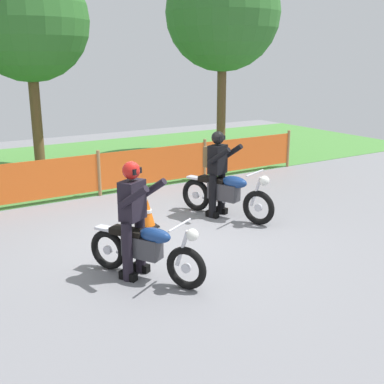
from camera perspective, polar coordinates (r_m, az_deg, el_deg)
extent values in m
cube|color=gray|center=(8.43, -2.67, -5.66)|extent=(24.00, 24.00, 0.02)
cube|color=#4C8C3D|center=(14.53, -15.99, 2.95)|extent=(24.00, 7.17, 0.01)
cylinder|color=#997547|center=(11.09, -10.93, 2.20)|extent=(0.08, 0.08, 1.05)
cylinder|color=#997547|center=(12.37, 1.52, 3.87)|extent=(0.08, 0.08, 1.05)
cylinder|color=#997547|center=(14.12, 11.29, 5.05)|extent=(0.08, 0.08, 1.05)
cube|color=orange|center=(10.68, -18.10, 1.29)|extent=(2.78, 0.02, 0.85)
cube|color=orange|center=(11.66, -4.37, 3.19)|extent=(2.78, 0.02, 0.85)
cube|color=orange|center=(13.20, 6.73, 4.60)|extent=(2.78, 0.02, 0.85)
cylinder|color=brown|center=(13.80, -17.91, 8.19)|extent=(0.28, 0.28, 2.87)
sphere|color=#33702D|center=(13.73, -18.83, 18.69)|extent=(3.13, 3.13, 3.13)
cylinder|color=brown|center=(15.32, 3.49, 10.06)|extent=(0.28, 0.28, 3.12)
sphere|color=#33702D|center=(15.30, 3.67, 20.41)|extent=(3.43, 3.43, 3.43)
torus|color=black|center=(6.60, -0.69, -8.98)|extent=(0.39, 0.58, 0.61)
cylinder|color=silver|center=(6.60, -0.69, -8.98)|extent=(0.12, 0.14, 0.13)
torus|color=black|center=(7.29, -9.92, -6.75)|extent=(0.39, 0.58, 0.61)
cylinder|color=silver|center=(7.29, -9.92, -6.75)|extent=(0.12, 0.14, 0.13)
cube|color=#38383D|center=(6.88, -5.92, -6.44)|extent=(0.48, 0.61, 0.30)
ellipsoid|color=navy|center=(6.69, -4.41, -5.14)|extent=(0.44, 0.54, 0.21)
cube|color=black|center=(6.94, -7.58, -4.68)|extent=(0.44, 0.57, 0.10)
cube|color=silver|center=(7.17, -10.05, -4.29)|extent=(0.30, 0.37, 0.04)
cylinder|color=silver|center=(6.51, -1.14, -6.67)|extent=(0.15, 0.22, 0.54)
sphere|color=white|center=(6.36, 0.04, -5.10)|extent=(0.23, 0.23, 0.17)
cylinder|color=silver|center=(6.41, -1.45, -3.93)|extent=(0.51, 0.31, 0.03)
cylinder|color=silver|center=(7.22, -7.15, -7.37)|extent=(0.31, 0.49, 0.07)
torus|color=black|center=(9.12, 7.86, -1.85)|extent=(0.35, 0.66, 0.66)
cylinder|color=silver|center=(9.12, 7.86, -1.85)|extent=(0.11, 0.16, 0.15)
torus|color=black|center=(9.86, 0.46, -0.36)|extent=(0.35, 0.66, 0.66)
cylinder|color=silver|center=(9.86, 0.46, -0.36)|extent=(0.11, 0.16, 0.15)
cube|color=#38383D|center=(9.45, 3.77, 0.06)|extent=(0.46, 0.67, 0.33)
ellipsoid|color=navy|center=(9.27, 5.03, 1.18)|extent=(0.43, 0.59, 0.23)
cube|color=black|center=(9.53, 2.48, 1.45)|extent=(0.43, 0.62, 0.10)
cube|color=silver|center=(9.77, 0.47, 1.69)|extent=(0.29, 0.41, 0.04)
cylinder|color=silver|center=(9.07, 7.58, 0.03)|extent=(0.14, 0.25, 0.59)
sphere|color=white|center=(8.93, 8.57, 1.33)|extent=(0.24, 0.24, 0.19)
cylinder|color=silver|center=(9.00, 7.43, 2.23)|extent=(0.59, 0.26, 0.03)
cylinder|color=silver|center=(9.80, 2.68, -0.89)|extent=(0.28, 0.56, 0.07)
cylinder|color=black|center=(7.09, -6.13, -6.15)|extent=(0.20, 0.20, 0.86)
cube|color=black|center=(7.24, -6.04, -8.87)|extent=(0.22, 0.28, 0.12)
cylinder|color=black|center=(6.85, -7.66, -7.00)|extent=(0.20, 0.20, 0.86)
cube|color=black|center=(7.00, -7.55, -9.80)|extent=(0.22, 0.28, 0.12)
cube|color=black|center=(6.74, -7.08, -0.97)|extent=(0.43, 0.39, 0.56)
cylinder|color=black|center=(6.78, -4.79, 0.28)|extent=(0.32, 0.47, 0.38)
cylinder|color=black|center=(6.43, -6.95, -0.63)|extent=(0.32, 0.47, 0.38)
sphere|color=red|center=(6.63, -7.20, 2.55)|extent=(0.34, 0.34, 0.25)
cube|color=black|center=(6.57, -6.49, 2.46)|extent=(0.17, 0.11, 0.08)
cylinder|color=black|center=(9.68, 3.50, -0.09)|extent=(0.19, 0.19, 0.86)
cube|color=black|center=(9.79, 3.47, -2.17)|extent=(0.20, 0.28, 0.12)
cylinder|color=black|center=(9.43, 2.44, -0.51)|extent=(0.19, 0.19, 0.86)
cube|color=black|center=(9.53, 2.41, -2.65)|extent=(0.20, 0.28, 0.12)
cube|color=black|center=(9.38, 3.04, 3.87)|extent=(0.42, 0.36, 0.56)
cylinder|color=black|center=(9.45, 4.70, 4.69)|extent=(0.27, 0.49, 0.38)
cylinder|color=black|center=(9.08, 3.23, 4.27)|extent=(0.27, 0.49, 0.38)
sphere|color=black|center=(9.31, 3.08, 6.44)|extent=(0.32, 0.32, 0.25)
cube|color=black|center=(9.25, 3.60, 6.37)|extent=(0.18, 0.09, 0.08)
cube|color=brown|center=(9.47, 2.18, 4.24)|extent=(0.32, 0.25, 0.40)
cube|color=black|center=(9.06, -5.19, -4.00)|extent=(0.32, 0.32, 0.03)
cone|color=orange|center=(8.98, -5.24, -2.41)|extent=(0.26, 0.26, 0.50)
cylinder|color=white|center=(8.97, -5.24, -2.25)|extent=(0.15, 0.15, 0.06)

